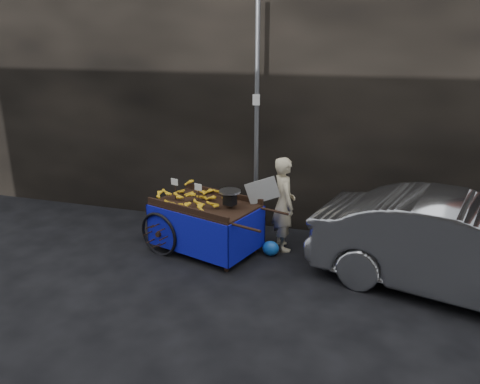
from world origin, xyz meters
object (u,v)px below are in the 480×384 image
(plastic_bag, at_px, (271,248))
(parked_car, at_px, (463,249))
(banana_cart, at_px, (203,208))
(vendor, at_px, (284,204))

(plastic_bag, relative_size, parked_car, 0.07)
(banana_cart, bearing_deg, vendor, 37.17)
(banana_cart, bearing_deg, plastic_bag, 23.10)
(plastic_bag, bearing_deg, banana_cart, -174.30)
(vendor, distance_m, parked_car, 2.74)
(banana_cart, height_order, vendor, vendor)
(plastic_bag, distance_m, parked_car, 2.84)
(banana_cart, height_order, parked_car, parked_car)
(vendor, height_order, parked_car, vendor)
(vendor, height_order, plastic_bag, vendor)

